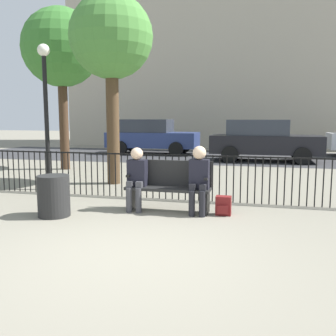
# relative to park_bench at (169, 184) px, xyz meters

# --- Properties ---
(ground_plane) EXTENTS (80.00, 80.00, 0.00)m
(ground_plane) POSITION_rel_park_bench_xyz_m (0.00, -2.22, -0.49)
(ground_plane) COLOR gray
(park_bench) EXTENTS (1.54, 0.45, 0.92)m
(park_bench) POSITION_rel_park_bench_xyz_m (0.00, 0.00, 0.00)
(park_bench) COLOR black
(park_bench) RESTS_ON ground
(seated_person_0) EXTENTS (0.34, 0.39, 1.16)m
(seated_person_0) POSITION_rel_park_bench_xyz_m (-0.58, -0.13, 0.17)
(seated_person_0) COLOR #3D3D42
(seated_person_0) RESTS_ON ground
(seated_person_1) EXTENTS (0.34, 0.39, 1.21)m
(seated_person_1) POSITION_rel_park_bench_xyz_m (0.57, -0.13, 0.20)
(seated_person_1) COLOR black
(seated_person_1) RESTS_ON ground
(backpack) EXTENTS (0.27, 0.22, 0.34)m
(backpack) POSITION_rel_park_bench_xyz_m (1.00, -0.09, -0.32)
(backpack) COLOR maroon
(backpack) RESTS_ON ground
(fence_railing) EXTENTS (9.01, 0.03, 0.95)m
(fence_railing) POSITION_rel_park_bench_xyz_m (-0.02, 0.94, 0.07)
(fence_railing) COLOR black
(fence_railing) RESTS_ON ground
(tree_0) EXTENTS (2.48, 2.48, 5.16)m
(tree_0) POSITION_rel_park_bench_xyz_m (-4.67, 4.62, 3.39)
(tree_0) COLOR #422D1E
(tree_0) RESTS_ON ground
(tree_1) EXTENTS (2.08, 2.08, 4.73)m
(tree_1) POSITION_rel_park_bench_xyz_m (-2.07, 2.44, 3.12)
(tree_1) COLOR #4C3823
(tree_1) RESTS_ON ground
(lamp_post) EXTENTS (0.28, 0.28, 3.36)m
(lamp_post) POSITION_rel_park_bench_xyz_m (-3.26, 1.32, 1.76)
(lamp_post) COLOR black
(lamp_post) RESTS_ON ground
(street_surface) EXTENTS (24.00, 6.00, 0.01)m
(street_surface) POSITION_rel_park_bench_xyz_m (0.00, 9.78, -0.48)
(street_surface) COLOR #333335
(street_surface) RESTS_ON ground
(parked_car_0) EXTENTS (4.20, 1.94, 1.62)m
(parked_car_0) POSITION_rel_park_bench_xyz_m (-3.40, 10.36, 0.36)
(parked_car_0) COLOR navy
(parked_car_0) RESTS_ON ground
(parked_car_2) EXTENTS (4.20, 1.94, 1.62)m
(parked_car_2) POSITION_rel_park_bench_xyz_m (1.70, 8.54, 0.36)
(parked_car_2) COLOR black
(parked_car_2) RESTS_ON ground
(building_facade) EXTENTS (20.00, 6.00, 12.09)m
(building_facade) POSITION_rel_park_bench_xyz_m (0.00, 17.78, 5.56)
(building_facade) COLOR #B2A893
(building_facade) RESTS_ON ground
(trash_bin) EXTENTS (0.55, 0.55, 0.71)m
(trash_bin) POSITION_rel_park_bench_xyz_m (-1.84, -0.86, -0.13)
(trash_bin) COLOR black
(trash_bin) RESTS_ON ground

